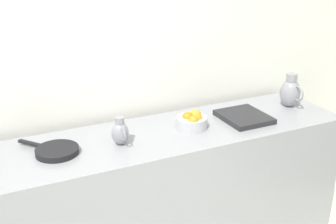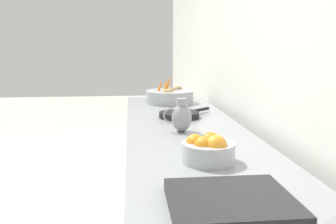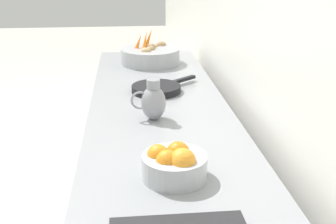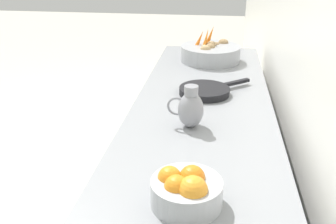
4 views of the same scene
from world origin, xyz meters
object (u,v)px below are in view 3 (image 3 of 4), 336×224
vegetable_colander (150,55)px  orange_bowl (174,164)px  metal_pitcher_short (153,102)px  skillet_on_counter (157,88)px

vegetable_colander → orange_bowl: vegetable_colander is taller
vegetable_colander → metal_pitcher_short: vegetable_colander is taller
orange_bowl → skillet_on_counter: bearing=-90.9°
vegetable_colander → skillet_on_counter: size_ratio=1.05×
metal_pitcher_short → skillet_on_counter: metal_pitcher_short is taller
vegetable_colander → orange_bowl: (0.01, 1.48, -0.00)m
metal_pitcher_short → vegetable_colander: bearing=-92.7°
skillet_on_counter → vegetable_colander: bearing=-90.2°
orange_bowl → metal_pitcher_short: metal_pitcher_short is taller
skillet_on_counter → metal_pitcher_short: bearing=83.3°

